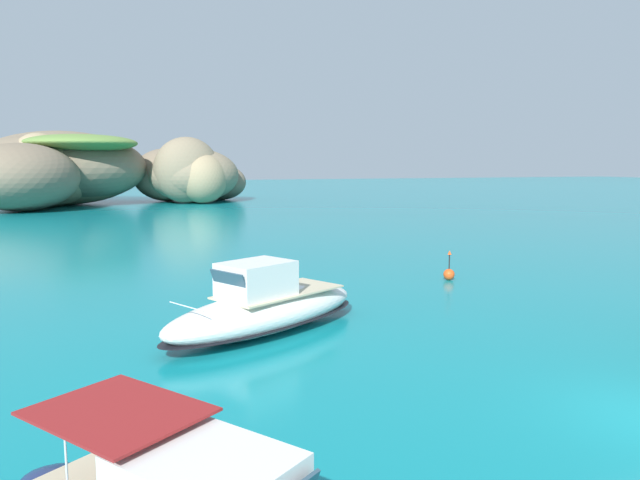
% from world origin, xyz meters
% --- Properties ---
extents(islet_large, '(30.77, 36.51, 10.38)m').
position_xyz_m(islet_large, '(-18.98, 79.17, 4.81)').
color(islet_large, '#9E8966').
rests_on(islet_large, ground).
extents(islet_small, '(20.57, 19.50, 9.62)m').
position_xyz_m(islet_small, '(-0.15, 80.59, 4.04)').
color(islet_small, '#84755B').
rests_on(islet_small, ground).
extents(motorboat_white, '(8.63, 6.19, 2.49)m').
position_xyz_m(motorboat_white, '(-6.64, 9.84, 0.83)').
color(motorboat_white, white).
rests_on(motorboat_white, ground).
extents(channel_buoy, '(0.56, 0.56, 1.48)m').
position_xyz_m(channel_buoy, '(4.22, 15.56, 0.34)').
color(channel_buoy, '#E54C19').
rests_on(channel_buoy, ground).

